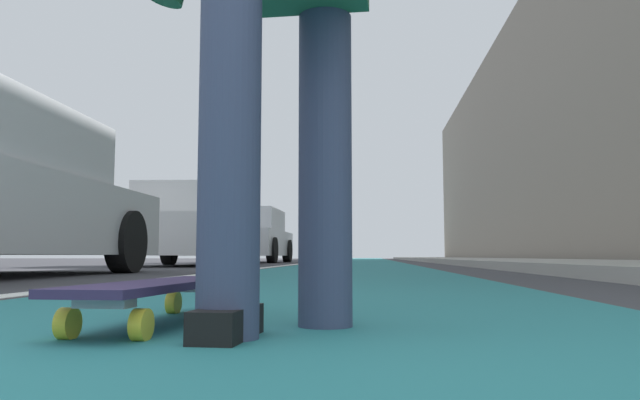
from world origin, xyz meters
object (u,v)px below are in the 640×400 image
Objects in this scene: parked_car_mid at (194,228)px; skateboard at (161,289)px; traffic_light at (307,172)px; parked_car_far at (249,237)px.

skateboard is at bearing -163.96° from parked_car_mid.
parked_car_mid is 8.72m from traffic_light.
skateboard is at bearing -169.47° from parked_car_far.
traffic_light is at bearing 4.71° from skateboard.
parked_car_far is 1.01× the size of traffic_light.
parked_car_far is at bearing 0.43° from parked_car_mid.
skateboard is 15.69m from parked_car_far.
traffic_light is at bearing -9.05° from parked_car_mid.
skateboard is at bearing -175.29° from traffic_light.
skateboard is 0.20× the size of traffic_light.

